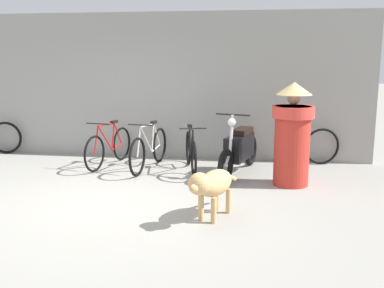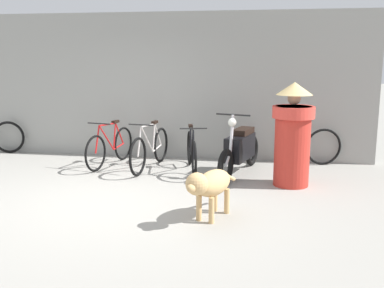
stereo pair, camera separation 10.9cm
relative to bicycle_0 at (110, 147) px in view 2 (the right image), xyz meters
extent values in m
plane|color=gray|center=(0.74, -2.04, -0.35)|extent=(60.00, 60.00, 0.00)
cube|color=gray|center=(0.74, 0.94, 1.07)|extent=(8.31, 0.20, 2.85)
torus|color=black|center=(-0.10, -0.48, -0.03)|extent=(0.17, 0.64, 0.65)
torus|color=black|center=(0.10, 0.48, -0.03)|extent=(0.17, 0.64, 0.65)
cylinder|color=red|center=(-0.02, -0.11, 0.18)|extent=(0.12, 0.48, 0.54)
cylinder|color=red|center=(0.03, 0.17, 0.17)|extent=(0.05, 0.13, 0.49)
cylinder|color=red|center=(-0.01, -0.06, 0.43)|extent=(0.14, 0.56, 0.06)
cylinder|color=red|center=(0.06, 0.30, -0.05)|extent=(0.10, 0.37, 0.08)
cylinder|color=red|center=(0.07, 0.35, 0.19)|extent=(0.09, 0.29, 0.45)
cylinder|color=red|center=(-0.08, -0.41, 0.21)|extent=(0.06, 0.18, 0.48)
cube|color=black|center=(0.04, 0.21, 0.44)|extent=(0.10, 0.19, 0.05)
cylinder|color=black|center=(-0.07, -0.34, 0.48)|extent=(0.46, 0.11, 0.02)
torus|color=black|center=(0.73, -0.66, -0.02)|extent=(0.13, 0.67, 0.67)
torus|color=black|center=(0.87, 0.42, -0.02)|extent=(0.13, 0.67, 0.67)
cylinder|color=beige|center=(0.78, -0.24, 0.20)|extent=(0.10, 0.54, 0.55)
cylinder|color=beige|center=(0.82, 0.07, 0.18)|extent=(0.05, 0.14, 0.51)
cylinder|color=beige|center=(0.79, -0.19, 0.45)|extent=(0.11, 0.63, 0.06)
cylinder|color=beige|center=(0.84, 0.22, -0.04)|extent=(0.08, 0.41, 0.08)
cylinder|color=beige|center=(0.85, 0.27, 0.21)|extent=(0.07, 0.32, 0.47)
cylinder|color=beige|center=(0.74, -0.58, 0.22)|extent=(0.05, 0.19, 0.49)
cube|color=black|center=(0.83, 0.12, 0.46)|extent=(0.09, 0.19, 0.05)
cylinder|color=black|center=(0.75, -0.50, 0.51)|extent=(0.46, 0.08, 0.02)
torus|color=black|center=(1.69, -0.64, -0.03)|extent=(0.20, 0.63, 0.64)
torus|color=black|center=(1.45, 0.29, -0.03)|extent=(0.20, 0.63, 0.64)
cylinder|color=black|center=(1.60, -0.28, 0.17)|extent=(0.15, 0.47, 0.53)
cylinder|color=black|center=(1.53, -0.01, 0.16)|extent=(0.06, 0.13, 0.48)
cylinder|color=black|center=(1.58, -0.23, 0.41)|extent=(0.17, 0.55, 0.06)
cylinder|color=black|center=(1.49, 0.12, -0.06)|extent=(0.12, 0.36, 0.08)
cylinder|color=black|center=(1.48, 0.16, 0.18)|extent=(0.10, 0.29, 0.44)
cylinder|color=black|center=(1.67, -0.57, 0.20)|extent=(0.07, 0.17, 0.47)
cube|color=black|center=(1.51, 0.03, 0.43)|extent=(0.11, 0.19, 0.05)
cylinder|color=black|center=(1.65, -0.50, 0.47)|extent=(0.45, 0.14, 0.02)
torus|color=black|center=(2.24, -0.90, -0.07)|extent=(0.24, 0.57, 0.57)
torus|color=black|center=(2.61, 0.42, -0.07)|extent=(0.24, 0.57, 0.57)
cube|color=black|center=(2.42, -0.24, 0.12)|extent=(0.50, 0.90, 0.41)
cube|color=black|center=(2.46, -0.09, 0.38)|extent=(0.38, 0.59, 0.10)
cylinder|color=silver|center=(2.31, -0.65, 0.42)|extent=(0.09, 0.16, 0.61)
cylinder|color=silver|center=(2.27, -0.80, 0.03)|extent=(0.10, 0.23, 0.22)
cylinder|color=black|center=(2.32, -0.60, 0.73)|extent=(0.57, 0.18, 0.03)
sphere|color=silver|center=(2.31, -0.64, 0.61)|extent=(0.17, 0.17, 0.14)
ellipsoid|color=tan|center=(2.23, -2.43, 0.10)|extent=(0.54, 0.75, 0.32)
cylinder|color=tan|center=(2.23, -2.66, -0.19)|extent=(0.09, 0.09, 0.33)
cylinder|color=tan|center=(2.07, -2.60, -0.19)|extent=(0.09, 0.09, 0.33)
cylinder|color=tan|center=(2.38, -2.27, -0.19)|extent=(0.09, 0.09, 0.33)
cylinder|color=tan|center=(2.22, -2.21, -0.19)|extent=(0.09, 0.09, 0.33)
sphere|color=tan|center=(2.08, -2.82, 0.18)|extent=(0.35, 0.35, 0.27)
ellipsoid|color=tan|center=(2.03, -2.92, 0.16)|extent=(0.16, 0.18, 0.10)
cylinder|color=tan|center=(2.39, -2.01, 0.06)|extent=(0.15, 0.29, 0.17)
cylinder|color=#B72D23|center=(3.26, -0.80, 0.27)|extent=(0.69, 0.69, 1.25)
cylinder|color=#D63C32|center=(3.26, -0.80, 0.81)|extent=(0.82, 0.82, 0.18)
sphere|color=tan|center=(3.26, -0.80, 1.02)|extent=(0.25, 0.25, 0.20)
cone|color=tan|center=(3.26, -0.80, 1.17)|extent=(0.70, 0.70, 0.19)
torus|color=black|center=(-2.48, 0.69, -0.01)|extent=(0.68, 0.16, 0.68)
torus|color=black|center=(3.92, 0.69, -0.01)|extent=(0.68, 0.23, 0.69)
camera|label=1|loc=(2.75, -7.84, 1.65)|focal=42.00mm
camera|label=2|loc=(2.86, -7.82, 1.65)|focal=42.00mm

